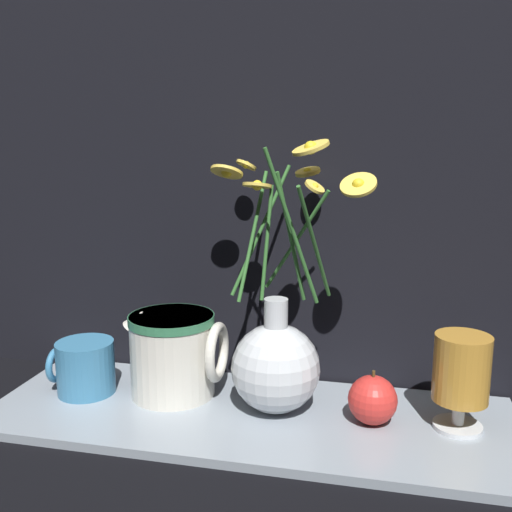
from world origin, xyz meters
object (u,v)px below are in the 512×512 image
Objects in this scene: vase_with_flowers at (276,359)px; yellow_mug at (84,367)px; tea_glass at (461,372)px; orange_fruit at (373,400)px; ceramic_pitcher at (174,351)px.

vase_with_flowers reaches higher than yellow_mug.
yellow_mug is at bearing -179.01° from vase_with_flowers.
tea_glass is 1.73× the size of orange_fruit.
vase_with_flowers is 5.05× the size of orange_fruit.
vase_with_flowers reaches higher than ceramic_pitcher.
ceramic_pitcher is at bearing 10.15° from yellow_mug.
tea_glass is (0.52, 0.00, 0.04)m from yellow_mug.
yellow_mug is 0.63× the size of ceramic_pitcher.
tea_glass is at bearing 4.67° from orange_fruit.
vase_with_flowers is 0.16m from ceramic_pitcher.
orange_fruit is at bearing -5.66° from ceramic_pitcher.
ceramic_pitcher is (0.13, 0.02, 0.03)m from yellow_mug.
tea_glass is (0.39, -0.02, 0.01)m from ceramic_pitcher.
ceramic_pitcher reaches higher than yellow_mug.
orange_fruit is (0.42, -0.00, -0.01)m from yellow_mug.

